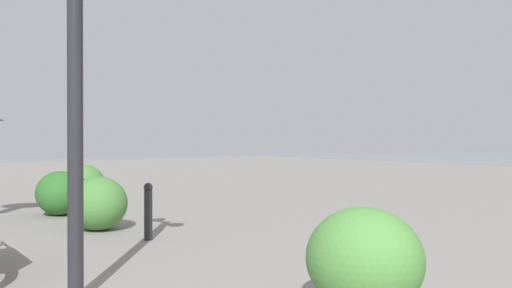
% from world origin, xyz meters
% --- Properties ---
extents(bollard_near, '(0.13, 0.13, 0.83)m').
position_xyz_m(bollard_near, '(5.59, -0.91, 0.43)').
color(bollard_near, '#232328').
rests_on(bollard_near, ground).
extents(bollard_mid, '(0.13, 0.13, 0.76)m').
position_xyz_m(bollard_mid, '(8.00, -0.76, 0.40)').
color(bollard_mid, '#232328').
rests_on(bollard_mid, ground).
extents(shrub_low, '(1.05, 0.94, 0.89)m').
position_xyz_m(shrub_low, '(10.57, -1.59, 0.45)').
color(shrub_low, '#477F38').
rests_on(shrub_low, ground).
extents(shrub_round, '(1.05, 0.94, 0.89)m').
position_xyz_m(shrub_round, '(1.42, -1.00, 0.44)').
color(shrub_round, '#477F38').
rests_on(shrub_round, ground).
extents(shrub_wide, '(1.02, 0.92, 0.87)m').
position_xyz_m(shrub_wide, '(6.86, -0.62, 0.43)').
color(shrub_wide, '#477F38').
rests_on(shrub_wide, ground).
extents(shrub_tall, '(1.00, 0.90, 0.85)m').
position_xyz_m(shrub_tall, '(9.01, -0.63, 0.42)').
color(shrub_tall, '#2D6628').
rests_on(shrub_tall, ground).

